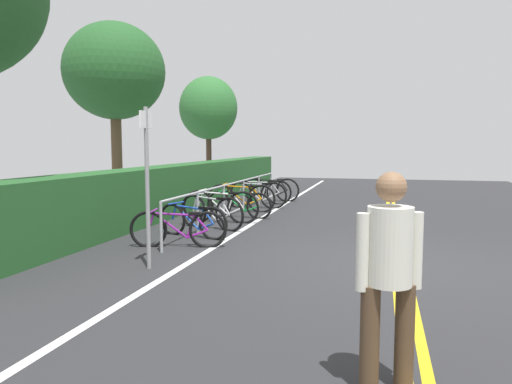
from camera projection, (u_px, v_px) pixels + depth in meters
ground_plane at (400, 266)px, 7.18m from camera, size 36.63×11.30×0.05m
centre_line_yellow_inner at (405, 264)px, 7.15m from camera, size 32.97×0.10×0.00m
centre_line_yellow_outer at (394, 264)px, 7.19m from camera, size 32.97×0.10×0.00m
bike_lane_stripe_white at (205, 252)px, 7.95m from camera, size 32.97×0.12×0.00m
bike_rack at (234, 191)px, 11.81m from camera, size 8.20×0.05×0.87m
bicycle_0 at (178, 229)px, 8.35m from camera, size 0.53×1.68×0.68m
bicycle_1 at (192, 221)px, 9.27m from camera, size 0.60×1.60×0.68m
bicycle_2 at (211, 212)px, 10.19m from camera, size 0.67×1.65×0.75m
bicycle_3 at (221, 206)px, 11.03m from camera, size 0.46×1.84×0.78m
bicycle_4 at (239, 205)px, 11.75m from camera, size 0.46×1.71×0.68m
bicycle_5 at (241, 198)px, 12.77m from camera, size 0.46×1.85×0.78m
bicycle_6 at (256, 195)px, 13.52m from camera, size 0.46×1.76×0.79m
bicycle_7 at (261, 192)px, 14.37m from camera, size 0.55×1.81×0.77m
bicycle_8 at (271, 190)px, 15.19m from camera, size 0.46×1.80×0.77m
pedestrian at (389, 268)px, 3.40m from camera, size 0.32×0.46×1.59m
sign_post_near at (147, 173)px, 6.80m from camera, size 0.36×0.06×2.31m
hedge_backdrop at (190, 185)px, 13.71m from camera, size 17.15×0.84×1.24m
tree_mid at (115, 72)px, 13.74m from camera, size 2.87×2.87×5.25m
tree_far_right at (208, 108)px, 19.56m from camera, size 2.37×2.37×4.54m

